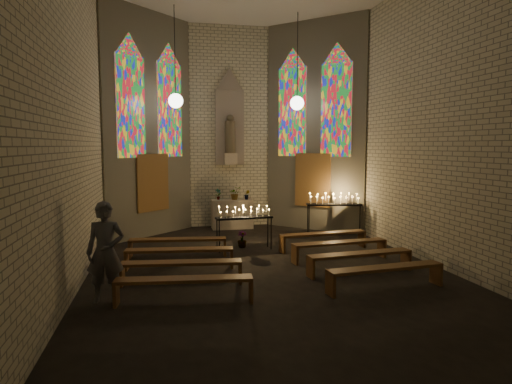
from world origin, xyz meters
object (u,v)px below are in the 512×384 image
altar (232,214)px  votive_stand_right (334,201)px  aisle_flower_pot (242,239)px  visitor (105,252)px  votive_stand_left (244,215)px

altar → votive_stand_right: (3.00, -1.85, 0.59)m
aisle_flower_pot → visitor: 5.14m
votive_stand_left → visitor: bearing=-136.9°
altar → visitor: bearing=-115.8°
altar → aisle_flower_pot: bearing=-93.2°
altar → votive_stand_left: votive_stand_left is taller
aisle_flower_pot → votive_stand_left: 0.82m
visitor → votive_stand_left: bearing=53.4°
altar → aisle_flower_pot: size_ratio=3.04×
aisle_flower_pot → visitor: (-3.20, -3.96, 0.70)m
votive_stand_left → votive_stand_right: size_ratio=0.90×
visitor → votive_stand_right: bearing=43.6°
votive_stand_right → visitor: size_ratio=0.95×
votive_stand_right → visitor: (-6.37, -5.13, -0.16)m
aisle_flower_pot → votive_stand_right: bearing=20.2°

